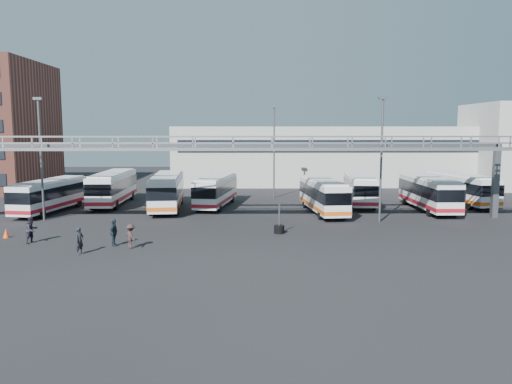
{
  "coord_description": "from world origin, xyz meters",
  "views": [
    {
      "loc": [
        1.24,
        -33.47,
        7.55
      ],
      "look_at": [
        1.77,
        6.0,
        2.64
      ],
      "focal_mm": 35.0,
      "sensor_mm": 36.0,
      "label": 1
    }
  ],
  "objects_px": {
    "bus_4": "(216,190)",
    "tire_stack": "(279,228)",
    "bus_6": "(323,195)",
    "pedestrian_d": "(114,233)",
    "bus_9": "(459,188)",
    "pedestrian_b": "(32,230)",
    "bus_3": "(167,190)",
    "light_pole_back": "(274,147)",
    "pedestrian_a": "(80,241)",
    "bus_1": "(50,194)",
    "bus_2": "(113,187)",
    "bus_8": "(428,192)",
    "cone_right": "(6,233)",
    "bus_7": "(360,188)",
    "light_pole_left": "(41,152)",
    "pedestrian_c": "(131,236)"
  },
  "relations": [
    {
      "from": "bus_3",
      "to": "pedestrian_b",
      "type": "relative_size",
      "value": 6.21
    },
    {
      "from": "light_pole_back",
      "to": "bus_3",
      "type": "relative_size",
      "value": 0.91
    },
    {
      "from": "bus_9",
      "to": "pedestrian_b",
      "type": "bearing_deg",
      "value": -165.17
    },
    {
      "from": "bus_4",
      "to": "bus_7",
      "type": "relative_size",
      "value": 0.99
    },
    {
      "from": "bus_4",
      "to": "tire_stack",
      "type": "xyz_separation_m",
      "value": [
        5.49,
        -13.02,
        -1.31
      ]
    },
    {
      "from": "bus_8",
      "to": "cone_right",
      "type": "distance_m",
      "value": 36.04
    },
    {
      "from": "bus_8",
      "to": "bus_6",
      "type": "bearing_deg",
      "value": -172.37
    },
    {
      "from": "pedestrian_b",
      "to": "bus_4",
      "type": "bearing_deg",
      "value": -8.5
    },
    {
      "from": "light_pole_back",
      "to": "bus_7",
      "type": "xyz_separation_m",
      "value": [
        8.47,
        -5.28,
        -4.02
      ]
    },
    {
      "from": "light_pole_left",
      "to": "pedestrian_d",
      "type": "height_order",
      "value": "light_pole_left"
    },
    {
      "from": "pedestrian_a",
      "to": "cone_right",
      "type": "xyz_separation_m",
      "value": [
        -6.82,
        4.84,
        -0.51
      ]
    },
    {
      "from": "bus_4",
      "to": "bus_2",
      "type": "bearing_deg",
      "value": -178.84
    },
    {
      "from": "pedestrian_c",
      "to": "tire_stack",
      "type": "bearing_deg",
      "value": -102.15
    },
    {
      "from": "light_pole_left",
      "to": "pedestrian_c",
      "type": "distance_m",
      "value": 14.8
    },
    {
      "from": "pedestrian_d",
      "to": "bus_3",
      "type": "bearing_deg",
      "value": 3.07
    },
    {
      "from": "tire_stack",
      "to": "light_pole_left",
      "type": "bearing_deg",
      "value": 164.2
    },
    {
      "from": "pedestrian_a",
      "to": "pedestrian_b",
      "type": "relative_size",
      "value": 0.93
    },
    {
      "from": "light_pole_back",
      "to": "pedestrian_a",
      "type": "distance_m",
      "value": 29.15
    },
    {
      "from": "bus_1",
      "to": "tire_stack",
      "type": "height_order",
      "value": "bus_1"
    },
    {
      "from": "pedestrian_d",
      "to": "light_pole_back",
      "type": "bearing_deg",
      "value": -19.64
    },
    {
      "from": "bus_6",
      "to": "pedestrian_d",
      "type": "xyz_separation_m",
      "value": [
        -15.6,
        -12.88,
        -0.81
      ]
    },
    {
      "from": "bus_6",
      "to": "cone_right",
      "type": "relative_size",
      "value": 15.73
    },
    {
      "from": "pedestrian_d",
      "to": "bus_4",
      "type": "bearing_deg",
      "value": -11.45
    },
    {
      "from": "light_pole_back",
      "to": "pedestrian_a",
      "type": "bearing_deg",
      "value": -117.15
    },
    {
      "from": "light_pole_back",
      "to": "pedestrian_b",
      "type": "xyz_separation_m",
      "value": [
        -17.37,
        -22.41,
        -4.82
      ]
    },
    {
      "from": "light_pole_left",
      "to": "bus_9",
      "type": "xyz_separation_m",
      "value": [
        38.61,
        8.57,
        -3.99
      ]
    },
    {
      "from": "bus_4",
      "to": "bus_3",
      "type": "bearing_deg",
      "value": -151.42
    },
    {
      "from": "light_pole_back",
      "to": "tire_stack",
      "type": "bearing_deg",
      "value": -91.67
    },
    {
      "from": "bus_1",
      "to": "bus_7",
      "type": "bearing_deg",
      "value": 17.67
    },
    {
      "from": "cone_right",
      "to": "pedestrian_a",
      "type": "bearing_deg",
      "value": -35.37
    },
    {
      "from": "bus_6",
      "to": "pedestrian_b",
      "type": "height_order",
      "value": "bus_6"
    },
    {
      "from": "light_pole_left",
      "to": "bus_2",
      "type": "distance_m",
      "value": 10.36
    },
    {
      "from": "bus_6",
      "to": "tire_stack",
      "type": "bearing_deg",
      "value": -122.24
    },
    {
      "from": "pedestrian_d",
      "to": "cone_right",
      "type": "bearing_deg",
      "value": 79.14
    },
    {
      "from": "pedestrian_d",
      "to": "bus_6",
      "type": "bearing_deg",
      "value": -43.65
    },
    {
      "from": "bus_6",
      "to": "bus_8",
      "type": "xyz_separation_m",
      "value": [
        10.16,
        1.41,
        0.07
      ]
    },
    {
      "from": "bus_4",
      "to": "pedestrian_c",
      "type": "distance_m",
      "value": 18.14
    },
    {
      "from": "bus_3",
      "to": "tire_stack",
      "type": "xyz_separation_m",
      "value": [
        10.06,
        -11.39,
        -1.49
      ]
    },
    {
      "from": "pedestrian_c",
      "to": "tire_stack",
      "type": "xyz_separation_m",
      "value": [
        9.79,
        4.59,
        -0.43
      ]
    },
    {
      "from": "light_pole_left",
      "to": "pedestrian_b",
      "type": "xyz_separation_m",
      "value": [
        2.63,
        -8.41,
        -4.82
      ]
    },
    {
      "from": "bus_1",
      "to": "bus_6",
      "type": "height_order",
      "value": "bus_6"
    },
    {
      "from": "bus_9",
      "to": "pedestrian_d",
      "type": "distance_m",
      "value": 35.17
    },
    {
      "from": "bus_7",
      "to": "tire_stack",
      "type": "bearing_deg",
      "value": -116.79
    },
    {
      "from": "light_pole_back",
      "to": "tire_stack",
      "type": "xyz_separation_m",
      "value": [
        -0.57,
        -19.5,
        -5.36
      ]
    },
    {
      "from": "bus_9",
      "to": "pedestrian_a",
      "type": "distance_m",
      "value": 37.59
    },
    {
      "from": "bus_3",
      "to": "bus_7",
      "type": "height_order",
      "value": "bus_3"
    },
    {
      "from": "bus_2",
      "to": "bus_6",
      "type": "xyz_separation_m",
      "value": [
        20.6,
        -5.47,
        -0.13
      ]
    },
    {
      "from": "bus_1",
      "to": "cone_right",
      "type": "distance_m",
      "value": 11.17
    },
    {
      "from": "light_pole_left",
      "to": "bus_2",
      "type": "bearing_deg",
      "value": 69.39
    },
    {
      "from": "bus_1",
      "to": "bus_7",
      "type": "distance_m",
      "value": 29.9
    }
  ]
}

